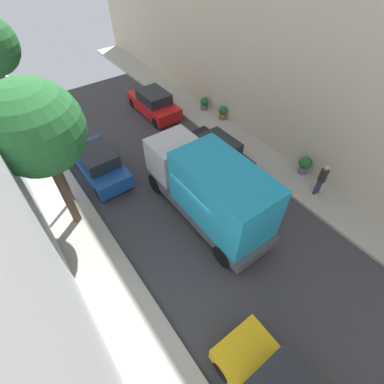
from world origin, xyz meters
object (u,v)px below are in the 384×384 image
Objects in this scene: potted_plant_0 at (304,164)px; lamp_post at (46,140)px; parked_car_right_1 at (216,152)px; parked_car_right_2 at (154,103)px; potted_plant_3 at (26,164)px; potted_plant_5 at (204,103)px; street_tree_2 at (35,130)px; parked_car_left_3 at (99,163)px; potted_plant_4 at (222,112)px; delivery_truck at (209,189)px; pedestrian at (322,179)px.

lamp_post is (-10.31, 5.27, 2.85)m from potted_plant_0.
parked_car_right_1 is 1.00× the size of parked_car_right_2.
potted_plant_3 is (-8.41, -1.11, -0.16)m from parked_car_right_2.
street_tree_2 is at bearing -158.54° from potted_plant_5.
lamp_post is at bearing 165.66° from parked_car_right_1.
parked_car_left_3 is 8.46m from potted_plant_4.
lamp_post reaches higher than delivery_truck.
potted_plant_4 is 1.02× the size of potted_plant_5.
potted_plant_4 is at bearing 44.74° from parked_car_right_1.
potted_plant_0 is 1.13× the size of potted_plant_4.
street_tree_2 is 1.85m from lamp_post.
delivery_truck is at bearing 157.65° from pedestrian.
parked_car_right_1 is at bearing 44.48° from delivery_truck.
delivery_truck is 8.17m from potted_plant_4.
pedestrian is at bearing -77.95° from parked_car_right_2.
pedestrian is at bearing -94.93° from potted_plant_4.
parked_car_left_3 and parked_car_right_1 have the same top height.
parked_car_left_3 and parked_car_right_2 have the same top height.
delivery_truck reaches higher than parked_car_left_3.
delivery_truck is at bearing -54.39° from potted_plant_3.
street_tree_2 is at bearing -166.96° from potted_plant_4.
potted_plant_0 is 8.07m from potted_plant_5.
delivery_truck reaches higher than pedestrian.
parked_car_right_1 is 4.28× the size of potted_plant_0.
pedestrian is (2.38, -4.74, 0.35)m from parked_car_right_1.
parked_car_right_2 is at bearing 73.44° from delivery_truck.
delivery_truck is at bearing -127.22° from potted_plant_5.
potted_plant_0 reaches higher than potted_plant_3.
street_tree_2 reaches higher than potted_plant_0.
potted_plant_0 reaches higher than potted_plant_4.
street_tree_2 is at bearing -142.22° from parked_car_right_2.
street_tree_2 is 6.50× the size of potted_plant_0.
parked_car_right_1 is 5.32m from pedestrian.
parked_car_left_3 is 6.12m from parked_car_right_1.
potted_plant_5 is at bearing 52.78° from delivery_truck.
potted_plant_4 is (11.46, -2.29, 0.06)m from potted_plant_3.
parked_car_right_1 is at bearing -135.26° from potted_plant_4.
parked_car_right_1 is 2.44× the size of pedestrian.
potted_plant_5 is (-0.16, 8.07, -0.12)m from potted_plant_0.
parked_car_right_1 is 6.43m from parked_car_right_2.
parked_car_right_2 reaches higher than potted_plant_5.
parked_car_left_3 is at bearing -146.71° from parked_car_right_2.
parked_car_left_3 is 0.64× the size of delivery_truck.
parked_car_right_2 is 9.06m from lamp_post.
pedestrian reaches higher than potted_plant_0.
pedestrian reaches higher than parked_car_left_3.
pedestrian is 7.81m from potted_plant_4.
parked_car_left_3 is 5.20m from street_tree_2.
pedestrian is at bearing -115.10° from potted_plant_0.
parked_car_right_1 is 5.47m from potted_plant_5.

